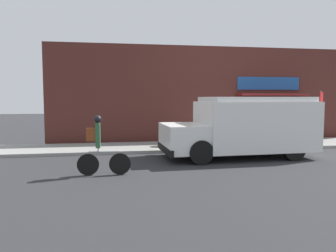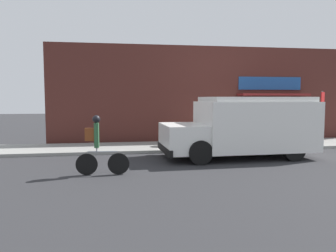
# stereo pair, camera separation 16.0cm
# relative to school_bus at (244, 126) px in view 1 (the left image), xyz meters

# --- Properties ---
(ground_plane) EXTENTS (70.00, 70.00, 0.00)m
(ground_plane) POSITION_rel_school_bus_xyz_m (0.34, 1.26, -1.15)
(ground_plane) COLOR #2B2B2D
(sidewalk) EXTENTS (28.00, 2.66, 0.12)m
(sidewalk) POSITION_rel_school_bus_xyz_m (0.34, 2.59, -1.09)
(sidewalk) COLOR gray
(sidewalk) RESTS_ON ground_plane
(storefront) EXTENTS (16.38, 1.04, 4.71)m
(storefront) POSITION_rel_school_bus_xyz_m (0.41, 4.30, 1.21)
(storefront) COLOR #4C231E
(storefront) RESTS_ON ground_plane
(school_bus) EXTENTS (5.54, 2.91, 2.22)m
(school_bus) POSITION_rel_school_bus_xyz_m (0.00, 0.00, 0.00)
(school_bus) COLOR white
(school_bus) RESTS_ON ground_plane
(cyclist) EXTENTS (1.51, 0.22, 1.70)m
(cyclist) POSITION_rel_school_bus_xyz_m (-5.18, -2.04, -0.30)
(cyclist) COLOR black
(cyclist) RESTS_ON ground_plane
(stop_sign_post) EXTENTS (0.45, 0.45, 2.36)m
(stop_sign_post) POSITION_rel_school_bus_xyz_m (4.22, 1.63, 0.56)
(stop_sign_post) COLOR slate
(stop_sign_post) RESTS_ON sidewalk
(trash_bin) EXTENTS (0.64, 0.64, 0.92)m
(trash_bin) POSITION_rel_school_bus_xyz_m (-2.00, 2.52, -0.56)
(trash_bin) COLOR #2D5138
(trash_bin) RESTS_ON sidewalk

